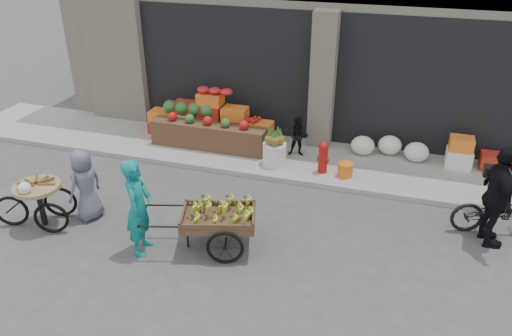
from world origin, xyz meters
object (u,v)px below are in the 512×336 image
(seated_person, at_px, (298,137))
(cyclist, at_px, (497,197))
(orange_bucket, at_px, (345,170))
(banana_cart, at_px, (216,216))
(fire_hydrant, at_px, (323,156))
(tricycle_cart, at_px, (39,198))
(vendor_woman, at_px, (138,207))
(vendor_grey, at_px, (85,185))
(pineapple_bin, at_px, (274,154))
(bicycle, at_px, (501,211))

(seated_person, relative_size, cyclist, 0.50)
(orange_bucket, xyz_separation_m, banana_cart, (-1.76, -3.04, 0.37))
(fire_hydrant, bearing_deg, tricycle_cart, -143.59)
(seated_person, bearing_deg, fire_hydrant, -52.88)
(orange_bucket, bearing_deg, tricycle_cart, -146.77)
(vendor_woman, relative_size, cyclist, 0.93)
(banana_cart, xyz_separation_m, vendor_grey, (-2.64, 0.18, 0.06))
(tricycle_cart, bearing_deg, fire_hydrant, 16.04)
(vendor_woman, distance_m, vendor_grey, 1.60)
(seated_person, bearing_deg, pineapple_bin, -133.69)
(seated_person, xyz_separation_m, tricycle_cart, (-3.88, -4.03, -0.02))
(fire_hydrant, xyz_separation_m, orange_bucket, (0.50, -0.05, -0.23))
(pineapple_bin, distance_m, seated_person, 0.75)
(pineapple_bin, distance_m, vendor_grey, 4.09)
(cyclist, bearing_deg, bicycle, -39.53)
(fire_hydrant, xyz_separation_m, seated_person, (-0.70, 0.65, 0.08))
(pineapple_bin, xyz_separation_m, fire_hydrant, (1.10, -0.05, 0.13))
(vendor_woman, bearing_deg, orange_bucket, -51.42)
(fire_hydrant, xyz_separation_m, banana_cart, (-1.26, -3.09, 0.13))
(banana_cart, distance_m, vendor_woman, 1.28)
(orange_bucket, relative_size, banana_cart, 0.14)
(pineapple_bin, height_order, vendor_grey, vendor_grey)
(orange_bucket, distance_m, cyclist, 3.17)
(pineapple_bin, relative_size, orange_bucket, 1.62)
(bicycle, bearing_deg, seated_person, 53.32)
(seated_person, distance_m, vendor_woman, 4.53)
(tricycle_cart, distance_m, vendor_grey, 0.84)
(tricycle_cart, bearing_deg, vendor_grey, 14.67)
(fire_hydrant, bearing_deg, orange_bucket, -5.71)
(vendor_woman, distance_m, bicycle, 6.33)
(fire_hydrant, height_order, vendor_grey, vendor_grey)
(pineapple_bin, relative_size, tricycle_cart, 0.36)
(banana_cart, bearing_deg, seated_person, 65.21)
(banana_cart, height_order, cyclist, cyclist)
(cyclist, bearing_deg, pineapple_bin, 56.60)
(pineapple_bin, height_order, tricycle_cart, tricycle_cart)
(fire_hydrant, bearing_deg, vendor_woman, -124.72)
(vendor_grey, distance_m, bicycle, 7.52)
(banana_cart, bearing_deg, tricycle_cart, 168.79)
(fire_hydrant, height_order, seated_person, seated_person)
(tricycle_cart, bearing_deg, banana_cart, -15.37)
(fire_hydrant, bearing_deg, vendor_grey, -143.35)
(seated_person, bearing_deg, vendor_grey, -142.03)
(seated_person, distance_m, banana_cart, 3.78)
(bicycle, bearing_deg, vendor_grey, 90.50)
(vendor_woman, relative_size, tricycle_cart, 1.19)
(bicycle, bearing_deg, banana_cart, 99.53)
(orange_bucket, height_order, vendor_woman, vendor_woman)
(vendor_grey, height_order, cyclist, cyclist)
(orange_bucket, distance_m, bicycle, 3.11)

